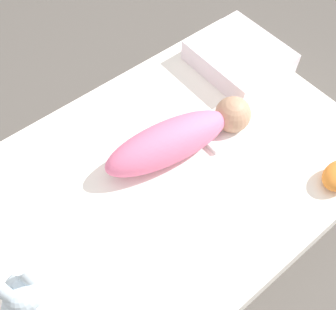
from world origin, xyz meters
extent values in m
plane|color=#514C47|center=(0.00, 0.00, 0.00)|extent=(12.00, 12.00, 0.00)
cube|color=white|center=(0.00, 0.00, 0.11)|extent=(1.44, 0.98, 0.22)
cube|color=white|center=(0.26, 0.02, 0.23)|extent=(0.18, 0.15, 0.02)
ellipsoid|color=pink|center=(0.04, 0.05, 0.30)|extent=(0.49, 0.23, 0.15)
sphere|color=tan|center=(0.31, 0.01, 0.29)|extent=(0.14, 0.14, 0.14)
cube|color=white|center=(0.56, 0.22, 0.27)|extent=(0.32, 0.37, 0.10)
sphere|color=silver|center=(-0.57, -0.15, 0.32)|extent=(0.19, 0.19, 0.19)
sphere|color=silver|center=(-0.57, -0.15, 0.44)|extent=(0.10, 0.10, 0.10)
cylinder|color=silver|center=(-0.60, -0.15, 0.52)|extent=(0.03, 0.03, 0.09)
cylinder|color=silver|center=(-0.54, -0.15, 0.52)|extent=(0.03, 0.03, 0.09)
camera|label=1|loc=(-0.45, -0.56, 1.42)|focal=42.00mm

